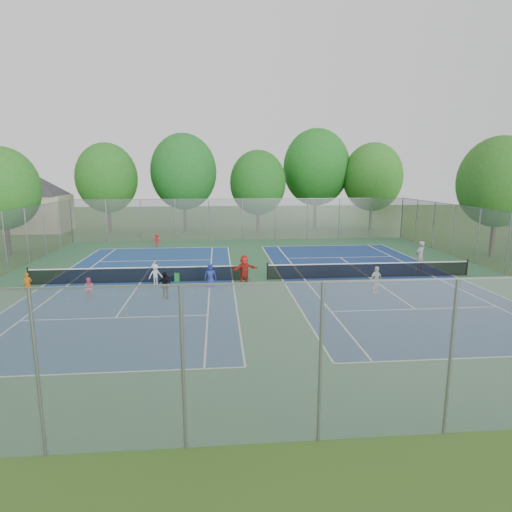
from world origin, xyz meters
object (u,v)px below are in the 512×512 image
Objects in this scene: ball_hopper at (177,277)px; instructor at (420,256)px; net_right at (369,270)px; net_left at (140,275)px; ball_crate at (169,278)px.

ball_hopper is 0.28× the size of instructor.
ball_hopper is (-11.83, -0.04, -0.18)m from net_right.
net_right is (14.00, 0.00, 0.00)m from net_left.
net_left is 14.00m from net_right.
net_right is at bearing 0.19° from ball_hopper.
ball_hopper is 15.91m from instructor.
net_left is at bearing -171.18° from ball_crate.
net_right is 12.35m from ball_crate.
ball_crate is at bearing 150.00° from ball_hopper.
ball_crate is 0.18× the size of instructor.
net_left is 18.06m from instructor.
ball_hopper reaches higher than ball_crate.
net_right is at bearing -1.19° from ball_crate.
instructor is (16.33, 1.28, 0.84)m from ball_crate.
ball_crate is (-12.34, 0.26, -0.30)m from net_right.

